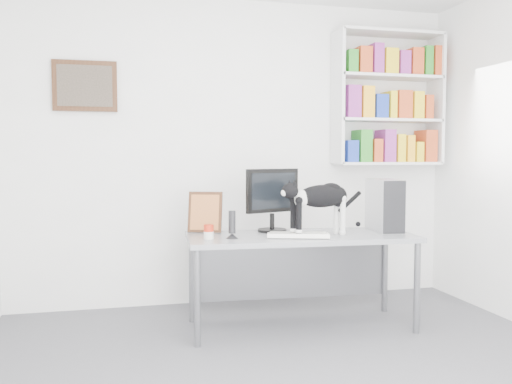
% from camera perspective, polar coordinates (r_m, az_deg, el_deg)
% --- Properties ---
extents(room, '(4.01, 4.01, 2.70)m').
position_cam_1_polar(room, '(2.96, 5.95, 4.40)').
color(room, '#505055').
rests_on(room, ground).
extents(bookshelf, '(1.03, 0.28, 1.24)m').
position_cam_1_polar(bookshelf, '(5.25, 13.72, 9.52)').
color(bookshelf, silver).
rests_on(bookshelf, room).
extents(wall_art, '(0.52, 0.04, 0.42)m').
position_cam_1_polar(wall_art, '(4.80, -17.56, 10.59)').
color(wall_art, '#4F2F19').
rests_on(wall_art, room).
extents(desk, '(1.76, 0.77, 0.72)m').
position_cam_1_polar(desk, '(4.22, 4.74, -9.33)').
color(desk, gray).
rests_on(desk, room).
extents(monitor, '(0.53, 0.38, 0.51)m').
position_cam_1_polar(monitor, '(4.28, 1.71, -0.81)').
color(monitor, black).
rests_on(monitor, desk).
extents(keyboard, '(0.48, 0.29, 0.03)m').
position_cam_1_polar(keyboard, '(4.01, 4.46, -4.54)').
color(keyboard, white).
rests_on(keyboard, desk).
extents(pc_tower, '(0.23, 0.43, 0.42)m').
position_cam_1_polar(pc_tower, '(4.46, 13.37, -1.33)').
color(pc_tower, '#B8B8BD').
rests_on(pc_tower, desk).
extents(speaker, '(0.11, 0.11, 0.21)m').
position_cam_1_polar(speaker, '(3.95, -2.54, -3.38)').
color(speaker, black).
rests_on(speaker, desk).
extents(leaning_print, '(0.29, 0.19, 0.33)m').
position_cam_1_polar(leaning_print, '(4.27, -5.38, -2.05)').
color(leaning_print, '#4F2F19').
rests_on(leaning_print, desk).
extents(soup_can, '(0.08, 0.08, 0.11)m').
position_cam_1_polar(soup_can, '(3.93, -5.00, -4.20)').
color(soup_can, red).
rests_on(soup_can, desk).
extents(cat, '(0.68, 0.35, 0.40)m').
position_cam_1_polar(cat, '(4.09, 6.77, -1.80)').
color(cat, black).
rests_on(cat, desk).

